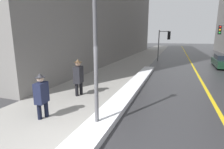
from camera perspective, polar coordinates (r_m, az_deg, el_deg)
The scene contains 9 objects.
ground_plane at distance 4.99m, azimuth -12.30°, elevation -21.70°, with size 160.00×160.00×0.00m, color #2D2D30.
sidewalk_slab at distance 19.16m, azimuth 6.75°, elevation 3.79°, with size 4.00×80.00×0.01m.
road_centre_stripe at distance 18.74m, azimuth 24.91°, elevation 2.55°, with size 0.16×80.00×0.00m.
snow_bank_curb at distance 9.54m, azimuth 6.72°, elevation -4.07°, with size 0.84×12.77×0.22m.
lamp_post at distance 4.98m, azimuth -5.48°, elevation 12.23°, with size 0.28×0.28×4.59m.
traffic_light_near at distance 21.15m, azimuth 16.95°, elevation 11.06°, with size 1.31×0.33×3.53m.
traffic_light_far at distance 21.24m, azimuth 32.79°, elevation 10.74°, with size 1.31×0.33×4.06m.
pedestrian_trailing at distance 6.38m, azimuth -22.04°, elevation -5.97°, with size 0.36×0.53×1.59m.
pedestrian_in_fedora at distance 8.39m, azimuth -10.91°, elevation -0.44°, with size 0.40×0.58×1.76m.
Camera 1 is at (2.31, -3.46, 2.76)m, focal length 28.00 mm.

